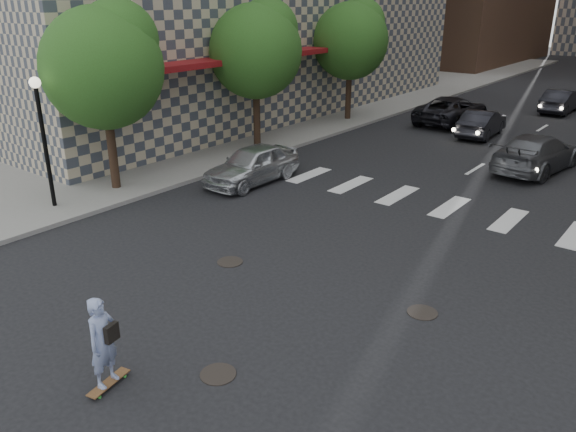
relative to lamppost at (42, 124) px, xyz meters
name	(u,v)px	position (x,y,z in m)	size (l,w,h in m)	color
ground	(256,303)	(9.50, -0.50, -2.93)	(160.00, 160.00, 0.00)	black
sidewalk_left	(290,107)	(-5.00, 19.50, -2.86)	(13.00, 80.00, 0.15)	gray
lamppost	(42,124)	(0.00, 0.00, 0.00)	(0.36, 0.36, 4.28)	black
tree_a	(106,62)	(0.05, 2.64, 1.71)	(4.20, 4.20, 6.60)	#382619
tree_b	(258,47)	(0.05, 10.64, 1.71)	(4.20, 4.20, 6.60)	#382619
tree_c	(353,37)	(0.05, 18.64, 1.71)	(4.20, 4.20, 6.60)	#382619
manhole_a	(218,374)	(10.70, -3.00, -2.92)	(0.70, 0.70, 0.02)	black
manhole_b	(230,262)	(7.50, 0.70, -2.92)	(0.70, 0.70, 0.02)	black
manhole_c	(422,312)	(12.80, 1.50, -2.92)	(0.70, 0.70, 0.02)	black
skateboarder	(103,342)	(9.36, -4.50, -1.96)	(0.54, 0.96, 1.86)	brown
silver_sedan	(252,164)	(3.34, 6.37, -2.20)	(1.72, 4.28, 1.46)	silver
traffic_car_a	(482,123)	(7.50, 19.50, -2.25)	(1.45, 4.15, 1.37)	black
traffic_car_b	(537,153)	(11.50, 14.80, -2.18)	(2.12, 5.22, 1.52)	#53555A
traffic_car_c	(452,110)	(5.01, 21.53, -2.17)	(2.53, 5.48, 1.52)	black
traffic_car_e	(560,101)	(9.04, 28.77, -2.22)	(1.51, 4.32, 1.42)	black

